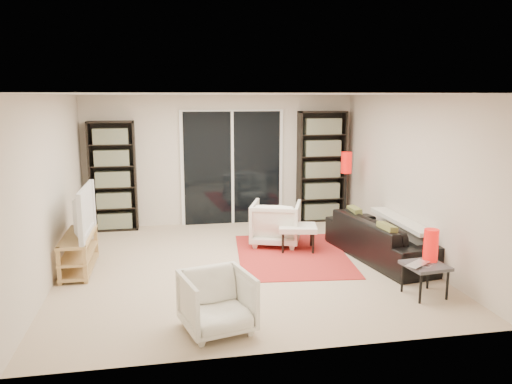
% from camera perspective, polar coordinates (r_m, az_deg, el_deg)
% --- Properties ---
extents(floor, '(5.00, 5.00, 0.00)m').
position_cam_1_polar(floor, '(7.19, -1.54, -8.36)').
color(floor, '#C5B18F').
rests_on(floor, ground).
extents(wall_back, '(5.00, 0.02, 2.40)m').
position_cam_1_polar(wall_back, '(9.34, -3.99, 3.66)').
color(wall_back, beige).
rests_on(wall_back, ground).
extents(wall_front, '(5.00, 0.02, 2.40)m').
position_cam_1_polar(wall_front, '(4.49, 3.41, -4.23)').
color(wall_front, beige).
rests_on(wall_front, ground).
extents(wall_left, '(0.02, 5.00, 2.40)m').
position_cam_1_polar(wall_left, '(6.96, -22.36, 0.38)').
color(wall_left, beige).
rests_on(wall_left, ground).
extents(wall_right, '(0.02, 5.00, 2.40)m').
position_cam_1_polar(wall_right, '(7.68, 17.17, 1.63)').
color(wall_right, beige).
rests_on(wall_right, ground).
extents(ceiling, '(5.00, 5.00, 0.02)m').
position_cam_1_polar(ceiling, '(6.79, -1.64, 11.13)').
color(ceiling, white).
rests_on(ceiling, wall_back).
extents(sliding_door, '(1.92, 0.08, 2.16)m').
position_cam_1_polar(sliding_door, '(9.35, -2.73, 2.75)').
color(sliding_door, white).
rests_on(sliding_door, ground).
extents(bookshelf_left, '(0.80, 0.30, 1.95)m').
position_cam_1_polar(bookshelf_left, '(9.19, -16.02, 1.72)').
color(bookshelf_left, black).
rests_on(bookshelf_left, ground).
extents(bookshelf_right, '(0.90, 0.30, 2.10)m').
position_cam_1_polar(bookshelf_right, '(9.60, 7.49, 2.88)').
color(bookshelf_right, black).
rests_on(bookshelf_right, ground).
extents(tv_stand, '(0.38, 1.18, 0.50)m').
position_cam_1_polar(tv_stand, '(7.34, -19.58, -6.45)').
color(tv_stand, tan).
rests_on(tv_stand, floor).
extents(tv, '(0.16, 1.18, 0.68)m').
position_cam_1_polar(tv, '(7.19, -19.72, -2.07)').
color(tv, black).
rests_on(tv, tv_stand).
extents(rug, '(1.84, 2.36, 0.01)m').
position_cam_1_polar(rug, '(7.64, 4.15, -7.18)').
color(rug, red).
rests_on(rug, floor).
extents(sofa, '(1.14, 2.19, 0.61)m').
position_cam_1_polar(sofa, '(7.65, 14.27, -5.12)').
color(sofa, black).
rests_on(sofa, floor).
extents(armchair_back, '(0.97, 0.99, 0.71)m').
position_cam_1_polar(armchair_back, '(8.09, 2.28, -3.56)').
color(armchair_back, white).
rests_on(armchair_back, floor).
extents(armchair_front, '(0.82, 0.83, 0.62)m').
position_cam_1_polar(armchair_front, '(5.21, -4.47, -12.44)').
color(armchair_front, white).
rests_on(armchair_front, floor).
extents(ottoman, '(0.66, 0.58, 0.40)m').
position_cam_1_polar(ottoman, '(7.80, 4.77, -4.21)').
color(ottoman, white).
rests_on(ottoman, floor).
extents(side_table, '(0.51, 0.51, 0.40)m').
position_cam_1_polar(side_table, '(6.37, 18.79, -8.19)').
color(side_table, '#444449').
rests_on(side_table, floor).
extents(laptop, '(0.42, 0.39, 0.03)m').
position_cam_1_polar(laptop, '(6.24, 18.41, -7.98)').
color(laptop, silver).
rests_on(laptop, side_table).
extents(table_lamp, '(0.18, 0.18, 0.39)m').
position_cam_1_polar(table_lamp, '(6.43, 19.35, -5.75)').
color(table_lamp, red).
rests_on(table_lamp, side_table).
extents(floor_lamp, '(0.21, 0.21, 1.40)m').
position_cam_1_polar(floor_lamp, '(9.04, 10.27, 2.44)').
color(floor_lamp, black).
rests_on(floor_lamp, floor).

